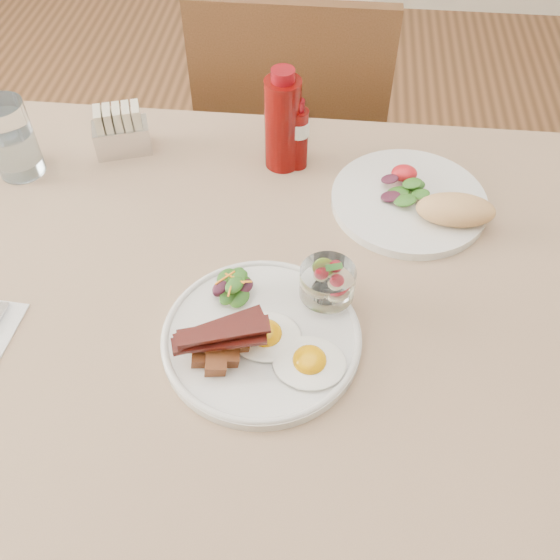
{
  "coord_description": "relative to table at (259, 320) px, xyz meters",
  "views": [
    {
      "loc": [
        0.1,
        -0.6,
        1.48
      ],
      "look_at": [
        0.04,
        -0.04,
        0.82
      ],
      "focal_mm": 40.0,
      "sensor_mm": 36.0,
      "label": 1
    }
  ],
  "objects": [
    {
      "name": "side_salad",
      "position": [
        -0.03,
        -0.04,
        0.12
      ],
      "size": [
        0.07,
        0.06,
        0.04
      ],
      "rotation": [
        0.0,
        0.0,
        0.43
      ],
      "color": "#1A4B14",
      "rests_on": "main_plate"
    },
    {
      "name": "second_plate",
      "position": [
        0.25,
        0.19,
        0.11
      ],
      "size": [
        0.27,
        0.26,
        0.07
      ],
      "rotation": [
        0.0,
        0.0,
        -0.17
      ],
      "color": "silver",
      "rests_on": "table"
    },
    {
      "name": "table",
      "position": [
        0.0,
        0.0,
        0.0
      ],
      "size": [
        1.33,
        0.88,
        0.75
      ],
      "color": "brown",
      "rests_on": "ground"
    },
    {
      "name": "hot_sauce_bottle",
      "position": [
        0.04,
        0.29,
        0.15
      ],
      "size": [
        0.04,
        0.04,
        0.14
      ],
      "rotation": [
        0.0,
        0.0,
        0.05
      ],
      "color": "#590605",
      "rests_on": "table"
    },
    {
      "name": "sugar_caddy",
      "position": [
        -0.29,
        0.3,
        0.13
      ],
      "size": [
        0.11,
        0.08,
        0.09
      ],
      "rotation": [
        0.0,
        0.0,
        0.33
      ],
      "color": "silver",
      "rests_on": "table"
    },
    {
      "name": "ketchup_bottle",
      "position": [
        0.01,
        0.29,
        0.18
      ],
      "size": [
        0.08,
        0.08,
        0.19
      ],
      "rotation": [
        0.0,
        0.0,
        0.23
      ],
      "color": "#590605",
      "rests_on": "table"
    },
    {
      "name": "bacon_potato_pile",
      "position": [
        -0.03,
        -0.14,
        0.13
      ],
      "size": [
        0.13,
        0.09,
        0.06
      ],
      "rotation": [
        0.0,
        0.0,
        -0.13
      ],
      "color": "brown",
      "rests_on": "main_plate"
    },
    {
      "name": "fruit_cup",
      "position": [
        0.11,
        -0.03,
        0.15
      ],
      "size": [
        0.08,
        0.08,
        0.08
      ],
      "rotation": [
        0.0,
        0.0,
        -0.17
      ],
      "color": "white",
      "rests_on": "main_plate"
    },
    {
      "name": "fried_eggs",
      "position": [
        0.06,
        -0.13,
        0.11
      ],
      "size": [
        0.17,
        0.13,
        0.03
      ],
      "rotation": [
        0.0,
        0.0,
        0.1
      ],
      "color": "white",
      "rests_on": "main_plate"
    },
    {
      "name": "water_glass",
      "position": [
        -0.45,
        0.23,
        0.15
      ],
      "size": [
        0.08,
        0.08,
        0.14
      ],
      "color": "white",
      "rests_on": "table"
    },
    {
      "name": "chair_far",
      "position": [
        0.0,
        0.66,
        -0.14
      ],
      "size": [
        0.42,
        0.42,
        0.93
      ],
      "color": "brown",
      "rests_on": "ground"
    },
    {
      "name": "main_plate",
      "position": [
        0.02,
        -0.1,
        0.1
      ],
      "size": [
        0.28,
        0.28,
        0.02
      ],
      "primitive_type": "cylinder",
      "color": "silver",
      "rests_on": "table"
    }
  ]
}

